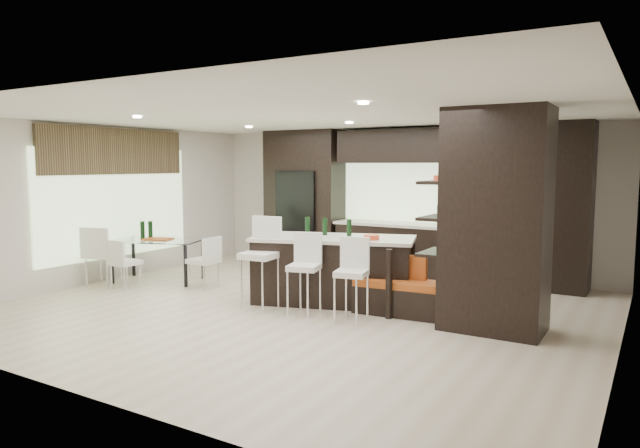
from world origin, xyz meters
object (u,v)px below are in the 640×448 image
Objects in this scene: floor_vase at (472,275)px; chair_far at (103,259)px; stool_right at (351,288)px; bench at (400,297)px; dining_table at (158,260)px; chair_end at (204,264)px; stool_mid at (304,282)px; kitchen_island at (333,270)px; stool_left at (260,272)px; chair_near at (125,266)px.

floor_vase reaches higher than chair_far.
floor_vase is 1.35× the size of chair_far.
stool_right is 0.79m from bench.
chair_end is (1.05, 0.00, 0.03)m from dining_table.
stool_mid is 0.72m from stool_right.
bench is (1.11, 0.66, -0.21)m from stool_mid.
kitchen_island is 2.25× the size of stool_left.
floor_vase is at bearing -2.23° from bench.
dining_table is at bearing 176.78° from bench.
stool_mid is at bearing -28.18° from dining_table.
stool_right is at bearing -26.49° from dining_table.
floor_vase reaches higher than stool_mid.
kitchen_island is at bearing 177.19° from floor_vase.
stool_right is 0.72× the size of bench.
stool_left reaches higher than bench.
stool_right is 4.56m from chair_far.
kitchen_island reaches higher than dining_table.
chair_near reaches higher than bench.
stool_left is 0.85× the size of bench.
dining_table is (-2.65, 0.60, -0.16)m from stool_left.
bench is 4.55m from chair_near.
chair_near is (-4.08, -0.15, -0.06)m from stool_right.
stool_mid reaches higher than bench.
stool_left is 1.39× the size of chair_near.
floor_vase is 5.98m from chair_far.
floor_vase is at bearing 9.08° from chair_near.
dining_table is (-4.08, 0.56, -0.07)m from stool_right.
chair_end is at bearing -178.26° from floor_vase.
stool_mid reaches higher than stool_right.
chair_near is 1.27m from chair_end.
chair_near is at bearing 125.51° from chair_end.
floor_vase is at bearing 4.20° from stool_mid.
chair_end is at bearing 156.34° from stool_right.
stool_mid reaches higher than chair_end.
dining_table is (-3.37, 0.56, -0.08)m from stool_mid.
chair_far reaches higher than chair_near.
floor_vase is at bearing 13.94° from stool_right.
stool_mid is 3.84m from chair_far.
chair_far is at bearing 176.88° from stool_left.
stool_right reaches higher than chair_near.
kitchen_island is at bearing 75.61° from stool_mid.
floor_vase reaches higher than kitchen_island.
stool_left reaches higher than chair_far.
stool_right is at bearing 2.34° from chair_near.
kitchen_island is 0.80m from stool_mid.
stool_right is at bearing -99.03° from chair_end.
floor_vase is 5.45m from dining_table.
chair_far is at bearing 169.28° from stool_right.
chair_far reaches higher than bench.
stool_left is (-0.72, -0.83, 0.03)m from kitchen_island.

